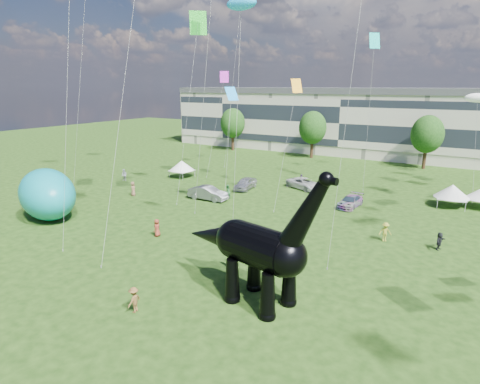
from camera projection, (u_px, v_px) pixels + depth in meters
The scene contains 15 objects.
ground at pixel (186, 288), 27.74m from camera, with size 220.00×220.00×0.00m, color #16330C.
terrace_row at pixel (348, 124), 81.27m from camera, with size 78.00×11.00×12.00m, color beige.
tree_far_left at pixel (233, 121), 84.92m from camera, with size 5.20×5.20×9.44m.
tree_mid_left at pixel (313, 125), 75.81m from camera, with size 5.20×5.20×9.44m.
tree_mid_right at pixel (428, 131), 65.70m from camera, with size 5.20×5.20×9.44m.
dinosaur_sculpture at pixel (255, 248), 25.34m from camera, with size 11.84×4.26×9.65m.
car_silver at pixel (245, 184), 53.85m from camera, with size 1.88×4.67×1.59m, color silver.
car_grey at pixel (208, 193), 48.93m from camera, with size 1.76×5.04×1.66m, color slate.
car_white at pixel (304, 183), 54.13m from camera, with size 2.44×5.30×1.47m, color silver.
car_dark at pixel (350, 201), 46.04m from camera, with size 1.86×4.58×1.33m, color #595960.
gazebo_near at pixel (452, 191), 45.77m from camera, with size 4.23×4.23×2.65m.
gazebo_left at pixel (182, 166), 60.57m from camera, with size 3.90×3.90×2.59m.
inflatable_teal at pixel (47, 194), 41.60m from camera, with size 8.46×5.29×5.29m, color #0D92A0.
visitors at pixel (249, 211), 41.73m from camera, with size 47.92×42.45×1.88m.
kites at pixel (410, 26), 39.11m from camera, with size 60.14×51.26×30.77m.
Camera 1 is at (16.31, -19.41, 13.60)m, focal length 30.00 mm.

